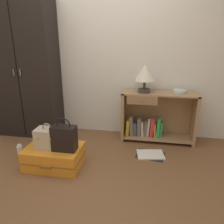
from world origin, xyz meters
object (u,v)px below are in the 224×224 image
object	(u,v)px
train_case	(48,138)
open_book_on_floor	(150,155)
handbag	(64,138)
suitcase_large	(54,156)
wardrobe	(26,70)
bottle	(20,152)
bookshelf	(155,118)
table_lamp	(145,74)
bowl	(179,91)

from	to	relation	value
train_case	open_book_on_floor	xyz separation A→B (m)	(1.20, 0.45, -0.36)
open_book_on_floor	handbag	bearing A→B (deg)	-154.55
suitcase_large	handbag	world-z (taller)	handbag
wardrobe	handbag	size ratio (longest dim) A/B	5.14
bottle	bookshelf	bearing A→B (deg)	27.25
wardrobe	suitcase_large	distance (m)	1.46
bookshelf	open_book_on_floor	size ratio (longest dim) A/B	2.62
handbag	open_book_on_floor	distance (m)	1.16
table_lamp	open_book_on_floor	xyz separation A→B (m)	(0.13, -0.46, -0.99)
table_lamp	train_case	world-z (taller)	table_lamp
bowl	suitcase_large	world-z (taller)	bowl
bowl	bottle	xyz separation A→B (m)	(-2.00, -0.89, -0.66)
table_lamp	wardrobe	bearing A→B (deg)	-179.28
wardrobe	handbag	xyz separation A→B (m)	(0.92, -0.91, -0.62)
handbag	open_book_on_floor	xyz separation A→B (m)	(0.99, 0.47, -0.39)
wardrobe	table_lamp	distance (m)	1.77
handbag	suitcase_large	bearing A→B (deg)	168.58
bowl	handbag	world-z (taller)	bowl
bookshelf	bottle	xyz separation A→B (m)	(-1.68, -0.87, -0.26)
suitcase_large	train_case	xyz separation A→B (m)	(-0.05, -0.01, 0.24)
table_lamp	bottle	distance (m)	1.94
table_lamp	bowl	size ratio (longest dim) A/B	2.14
bookshelf	bottle	bearing A→B (deg)	-152.75
wardrobe	train_case	world-z (taller)	wardrobe
bookshelf	handbag	size ratio (longest dim) A/B	2.69
wardrobe	table_lamp	bearing A→B (deg)	0.72
wardrobe	bookshelf	size ratio (longest dim) A/B	1.91
open_book_on_floor	bowl	bearing A→B (deg)	55.58
handbag	table_lamp	bearing A→B (deg)	47.55
open_book_on_floor	suitcase_large	bearing A→B (deg)	-159.08
table_lamp	train_case	bearing A→B (deg)	-139.48
wardrobe	bookshelf	bearing A→B (deg)	1.78
suitcase_large	bottle	world-z (taller)	suitcase_large
train_case	open_book_on_floor	distance (m)	1.33
wardrobe	bowl	bearing A→B (deg)	2.08
wardrobe	bottle	distance (m)	1.25
bookshelf	handbag	xyz separation A→B (m)	(-1.03, -0.97, 0.05)
bookshelf	table_lamp	xyz separation A→B (m)	(-0.17, -0.04, 0.65)
bowl	handbag	bearing A→B (deg)	-143.59
bookshelf	bottle	world-z (taller)	bookshelf
train_case	wardrobe	bearing A→B (deg)	128.55
bookshelf	handbag	bearing A→B (deg)	-136.64
train_case	open_book_on_floor	bearing A→B (deg)	20.48
handbag	bottle	xyz separation A→B (m)	(-0.66, 0.10, -0.30)
wardrobe	open_book_on_floor	distance (m)	2.20
handbag	train_case	bearing A→B (deg)	174.15
wardrobe	open_book_on_floor	bearing A→B (deg)	-12.98
suitcase_large	handbag	xyz separation A→B (m)	(0.16, -0.03, 0.27)
suitcase_large	wardrobe	bearing A→B (deg)	130.95
bowl	suitcase_large	bearing A→B (deg)	-147.44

